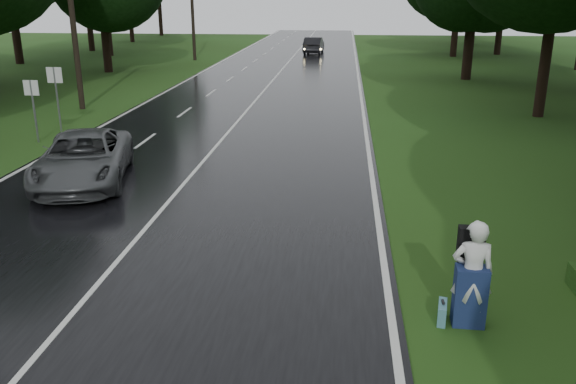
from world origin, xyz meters
TOP-DOWN VIEW (x-y plane):
  - ground at (0.00, 0.00)m, footprint 160.00×160.00m
  - road at (0.00, 20.00)m, footprint 12.00×140.00m
  - lane_center at (0.00, 20.00)m, footprint 0.12×140.00m
  - grey_car at (-3.09, 8.56)m, footprint 3.76×5.91m
  - far_car at (1.74, 51.01)m, footprint 1.90×4.81m
  - hitchhiker at (7.13, 1.25)m, footprint 0.74×0.67m
  - suitcase at (6.69, 1.29)m, footprint 0.23×0.52m
  - utility_pole_mid at (-8.50, 20.59)m, footprint 1.80×0.28m
  - utility_pole_far at (-8.50, 44.20)m, footprint 1.80×0.28m
  - road_sign_a at (-7.20, 13.51)m, footprint 0.59×0.10m
  - road_sign_b at (-7.20, 15.49)m, footprint 0.65×0.10m
  - tree_left_e at (-12.93, 35.33)m, footprint 7.63×7.63m
  - tree_left_f at (-17.49, 47.28)m, footprint 11.63×11.63m
  - tree_right_d at (14.14, 20.77)m, footprint 9.71×9.71m
  - tree_right_e at (13.15, 33.69)m, footprint 7.61×7.61m
  - tree_right_f at (14.93, 49.59)m, footprint 8.17×8.17m

SIDE VIEW (x-z plane):
  - ground at x=0.00m, z-range 0.00..0.00m
  - utility_pole_mid at x=-8.50m, z-range -4.78..4.78m
  - utility_pole_far at x=-8.50m, z-range -5.33..5.33m
  - road_sign_a at x=-7.20m, z-range -1.22..1.22m
  - road_sign_b at x=-7.20m, z-range -1.36..1.36m
  - tree_left_e at x=-12.93m, z-range -5.96..5.96m
  - tree_left_f at x=-17.49m, z-range -9.09..9.09m
  - tree_right_d at x=14.14m, z-range -7.58..7.58m
  - tree_right_e at x=13.15m, z-range -5.94..5.94m
  - tree_right_f at x=14.93m, z-range -6.38..6.38m
  - road at x=0.00m, z-range 0.00..0.04m
  - lane_center at x=0.00m, z-range 0.04..0.05m
  - suitcase at x=6.69m, z-range 0.00..0.36m
  - grey_car at x=-3.09m, z-range 0.04..1.56m
  - far_car at x=1.74m, z-range 0.04..1.60m
  - hitchhiker at x=7.13m, z-range -0.07..1.91m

